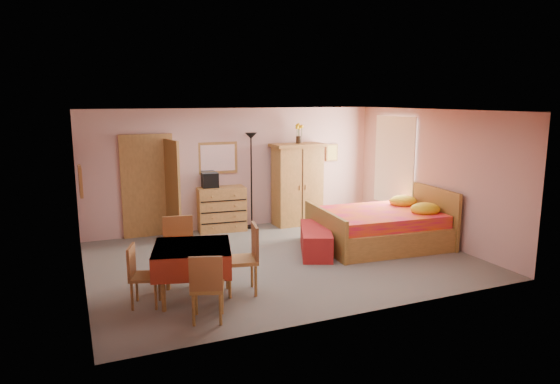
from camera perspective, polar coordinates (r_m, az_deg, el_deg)
name	(u,v)px	position (r m, az deg, el deg)	size (l,w,h in m)	color
floor	(281,259)	(8.91, 0.17, -7.66)	(6.50, 6.50, 0.00)	#645F58
ceiling	(282,111)	(8.46, 0.18, 9.29)	(6.50, 6.50, 0.00)	brown
wall_back	(236,168)	(10.91, -5.04, 2.70)	(6.50, 0.10, 2.60)	tan
wall_front	(359,218)	(6.42, 9.05, -3.00)	(6.50, 0.10, 2.60)	tan
wall_left	(79,202)	(7.91, -21.99, -1.07)	(0.10, 5.00, 2.60)	tan
wall_right	(432,176)	(10.30, 17.02, 1.81)	(0.10, 5.00, 2.60)	tan
doorway	(148,187)	(10.49, -14.87, 0.55)	(1.06, 0.12, 2.15)	#9E6B35
window	(395,161)	(11.19, 12.96, 3.45)	(0.08, 1.40, 1.95)	white
picture_left	(80,181)	(7.25, -21.85, 1.15)	(0.04, 0.32, 0.42)	orange
picture_back	(332,153)	(11.79, 5.94, 4.51)	(0.30, 0.04, 0.40)	#D8BF59
chest_of_drawers	(222,209)	(10.73, -6.69, -1.94)	(1.00, 0.50, 0.95)	#AC743A
wall_mirror	(218,158)	(10.75, -7.14, 3.89)	(0.86, 0.05, 0.68)	white
stereo	(210,180)	(10.61, -8.01, 1.34)	(0.33, 0.25, 0.31)	black
floor_lamp	(251,181)	(10.82, -3.29, 1.28)	(0.27, 0.27, 2.08)	black
wardrobe	(297,184)	(11.14, 2.00, 0.88)	(1.16, 0.60, 1.82)	#A77538
sunflower_vase	(299,133)	(11.07, 2.17, 6.72)	(0.18, 0.18, 0.44)	yellow
bed	(379,217)	(9.81, 11.22, -2.83)	(2.37, 1.86, 1.10)	#D51449
bench	(316,240)	(9.23, 4.11, -5.52)	(0.52, 1.40, 0.47)	maroon
dining_table	(193,272)	(7.22, -9.93, -9.05)	(1.05, 1.05, 0.77)	maroon
chair_south	(208,286)	(6.51, -8.29, -10.61)	(0.41, 0.41, 0.91)	olive
chair_north	(180,251)	(7.82, -11.40, -6.65)	(0.46, 0.46, 1.01)	#AD7A3A
chair_west	(145,276)	(7.12, -15.15, -9.23)	(0.39, 0.39, 0.85)	#905E30
chair_east	(241,259)	(7.31, -4.48, -7.67)	(0.46, 0.46, 1.01)	#A37237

